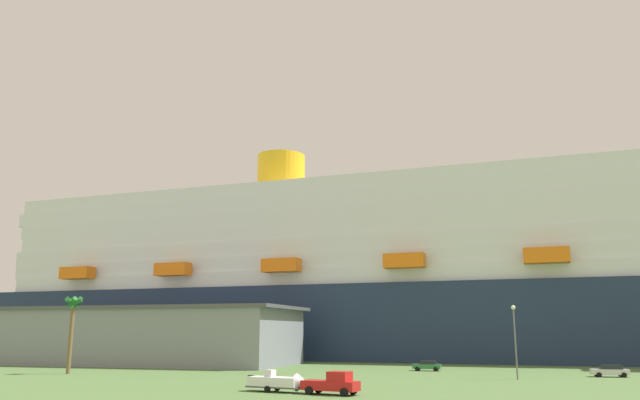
% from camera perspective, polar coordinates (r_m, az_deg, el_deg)
% --- Properties ---
extents(ground_plane, '(600.00, 600.00, 0.00)m').
position_cam_1_polar(ground_plane, '(114.76, 1.17, -14.88)').
color(ground_plane, '#4C6B38').
extents(cruise_ship, '(268.24, 53.77, 57.25)m').
position_cam_1_polar(cruise_ship, '(140.42, 9.47, -7.57)').
color(cruise_ship, '#1E2D4C').
rests_on(cruise_ship, ground_plane).
extents(terminal_building, '(65.72, 25.42, 10.39)m').
position_cam_1_polar(terminal_building, '(125.76, -17.16, -11.73)').
color(terminal_building, gray).
rests_on(terminal_building, ground_plane).
extents(pickup_truck, '(5.91, 3.24, 2.20)m').
position_cam_1_polar(pickup_truck, '(62.99, 1.15, -16.39)').
color(pickup_truck, red).
rests_on(pickup_truck, ground_plane).
extents(small_boat_on_trailer, '(7.62, 3.23, 2.15)m').
position_cam_1_polar(small_boat_on_trailer, '(65.81, -3.63, -16.25)').
color(small_boat_on_trailer, '#595960').
rests_on(small_boat_on_trailer, ground_plane).
extents(palm_tree, '(3.01, 2.78, 11.10)m').
position_cam_1_polar(palm_tree, '(100.13, -21.63, -9.59)').
color(palm_tree, brown).
rests_on(palm_tree, ground_plane).
extents(street_lamp, '(0.56, 0.56, 9.31)m').
position_cam_1_polar(street_lamp, '(86.04, 17.33, -11.40)').
color(street_lamp, slate).
rests_on(street_lamp, ground_plane).
extents(parked_car_black_coupe, '(4.41, 2.06, 1.58)m').
position_cam_1_polar(parked_car_black_coupe, '(115.82, -16.08, -13.99)').
color(parked_car_black_coupe, black).
rests_on(parked_car_black_coupe, ground_plane).
extents(parked_car_green_wagon, '(4.33, 2.09, 1.58)m').
position_cam_1_polar(parked_car_green_wagon, '(101.42, 9.75, -14.64)').
color(parked_car_green_wagon, '#2D723F').
rests_on(parked_car_green_wagon, ground_plane).
extents(parked_car_silver_sedan, '(4.78, 2.19, 1.58)m').
position_cam_1_polar(parked_car_silver_sedan, '(95.18, 24.94, -13.93)').
color(parked_car_silver_sedan, silver).
rests_on(parked_car_silver_sedan, ground_plane).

